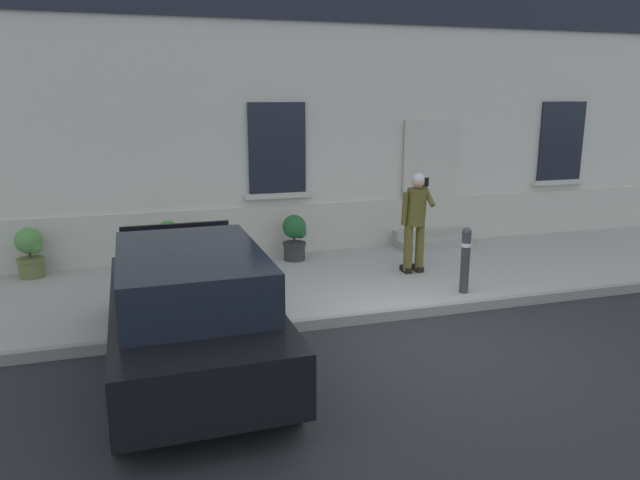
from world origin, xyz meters
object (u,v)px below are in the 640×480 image
at_px(hatchback_car_black, 191,308).
at_px(planter_olive, 30,251).
at_px(person_on_phone, 416,216).
at_px(planter_charcoal, 295,236).
at_px(bollard_near_person, 465,258).
at_px(planter_cream, 169,243).

bearing_deg(hatchback_car_black, planter_olive, 119.11).
relative_size(hatchback_car_black, person_on_phone, 2.34).
bearing_deg(hatchback_car_black, planter_charcoal, 60.10).
relative_size(bollard_near_person, planter_olive, 1.22).
height_order(person_on_phone, planter_charcoal, person_on_phone).
xyz_separation_m(planter_olive, planter_cream, (2.28, -0.09, 0.00)).
distance_m(hatchback_car_black, planter_cream, 4.06).
xyz_separation_m(person_on_phone, planter_cream, (-4.05, 1.58, -0.55)).
relative_size(person_on_phone, planter_cream, 2.04).
height_order(hatchback_car_black, planter_cream, hatchback_car_black).
distance_m(planter_cream, planter_charcoal, 2.28).
distance_m(hatchback_car_black, planter_olive, 4.75).
height_order(hatchback_car_black, planter_charcoal, hatchback_car_black).
bearing_deg(planter_charcoal, bollard_near_person, -52.41).
xyz_separation_m(person_on_phone, planter_charcoal, (-1.77, 1.44, -0.55)).
distance_m(person_on_phone, planter_cream, 4.38).
bearing_deg(person_on_phone, hatchback_car_black, -164.46).
xyz_separation_m(planter_cream, planter_charcoal, (2.28, -0.14, 0.00)).
relative_size(planter_olive, planter_cream, 1.00).
relative_size(person_on_phone, planter_charcoal, 2.04).
relative_size(planter_cream, planter_charcoal, 1.00).
bearing_deg(planter_olive, hatchback_car_black, -60.89).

